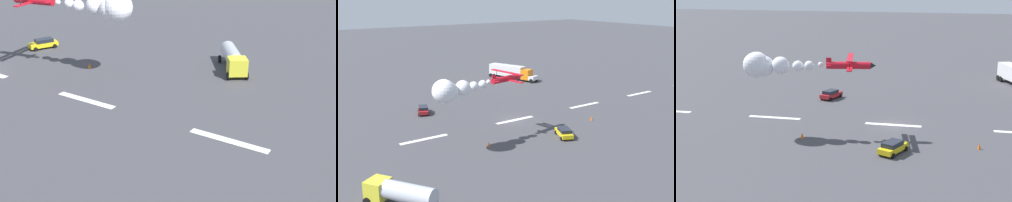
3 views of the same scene
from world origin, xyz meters
TOP-DOWN VIEW (x-y plane):
  - runway_stripe_4 at (17.80, 0.00)m, footprint 8.00×0.90m
  - runway_stripe_5 at (35.60, 0.00)m, footprint 8.00×0.90m
  - stunt_biplane_red at (15.89, 6.98)m, footprint 17.21×7.51m
  - fuel_tanker_truck at (28.06, 17.96)m, footprint 6.72×8.17m
  - airport_staff_sedan at (-1.39, 11.71)m, footprint 3.41×4.72m
  - traffic_cone_far at (10.92, 8.46)m, footprint 0.44×0.44m

SIDE VIEW (x-z plane):
  - runway_stripe_4 at x=17.80m, z-range 0.00..0.01m
  - runway_stripe_5 at x=35.60m, z-range 0.00..0.01m
  - traffic_cone_far at x=10.92m, z-range 0.00..0.75m
  - airport_staff_sedan at x=-1.39m, z-range 0.05..1.57m
  - fuel_tanker_truck at x=28.06m, z-range 0.28..3.18m
  - stunt_biplane_red at x=15.89m, z-range 7.54..10.93m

